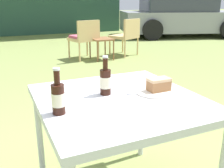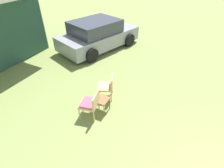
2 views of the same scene
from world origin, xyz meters
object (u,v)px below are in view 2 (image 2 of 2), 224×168
parked_car (98,35)px  garden_side_table (100,100)px  wicker_chair_plain (107,85)px  wicker_chair_cushioned (91,103)px

parked_car → garden_side_table: size_ratio=8.86×
wicker_chair_plain → wicker_chair_cushioned: bearing=-25.0°
wicker_chair_plain → garden_side_table: (-0.65, -0.11, -0.10)m
parked_car → wicker_chair_plain: 4.07m
wicker_chair_cushioned → wicker_chair_plain: (0.98, -0.02, 0.00)m
wicker_chair_plain → garden_side_table: wicker_chair_plain is taller
parked_car → wicker_chair_plain: bearing=-126.5°
parked_car → wicker_chair_cushioned: size_ratio=5.47×
wicker_chair_plain → parked_car: bearing=-168.5°
garden_side_table → wicker_chair_cushioned: bearing=159.1°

